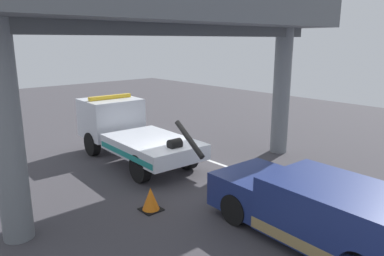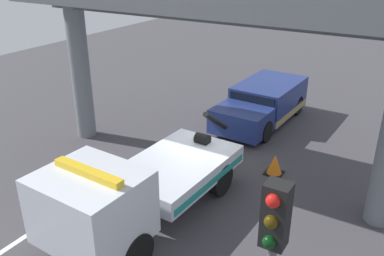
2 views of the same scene
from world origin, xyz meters
The scene contains 8 objects.
ground_plane centered at (0.00, 0.00, -0.05)m, with size 60.00×40.00×0.10m, color #423F44.
lane_stripe_west centered at (-6.00, -2.27, 0.00)m, with size 2.60×0.16×0.01m, color silver.
lane_stripe_mid centered at (0.00, -2.27, 0.00)m, with size 2.60×0.16×0.01m, color silver.
lane_stripe_east centered at (6.00, -2.27, 0.00)m, with size 2.60×0.16×0.01m, color silver.
tow_truck_white centered at (3.72, -0.03, 1.20)m, with size 7.30×2.64×2.46m.
towed_van_green centered at (-4.99, 0.00, 0.78)m, with size 5.28×2.40×1.58m.
overpass_structure centered at (0.01, 0.00, 5.48)m, with size 3.60×12.86×6.35m.
traffic_cone_orange centered at (-0.94, 2.10, 0.33)m, with size 0.58×0.58×0.69m.
Camera 2 is at (10.63, 5.92, 6.90)m, focal length 38.43 mm.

